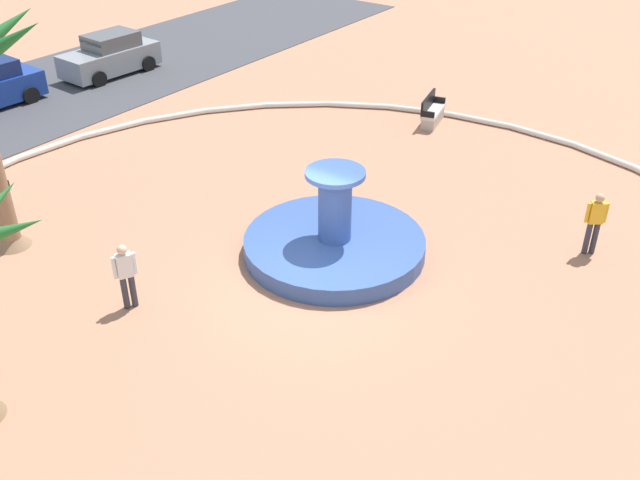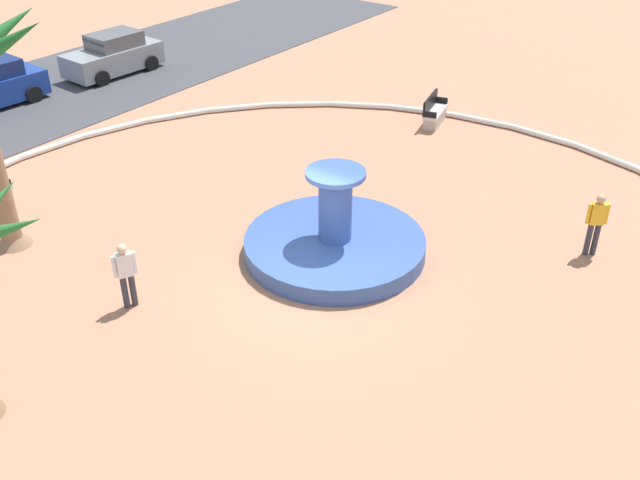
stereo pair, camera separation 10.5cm
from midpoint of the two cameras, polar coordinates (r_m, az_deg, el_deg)
ground_plane at (r=16.72m, az=-0.71°, el=-3.69°), size 80.00×80.00×0.00m
plaza_curb at (r=16.66m, az=-0.71°, el=-3.41°), size 23.28×23.28×0.20m
fountain at (r=17.74m, az=0.99°, el=-0.17°), size 4.52×4.52×2.28m
bench_west at (r=25.60m, az=8.83°, el=9.92°), size 1.67×0.85×1.00m
person_cyclist_photo at (r=18.66m, az=20.96°, el=1.46°), size 0.36×0.45×1.67m
person_pedestrian_stroll at (r=16.13m, az=-15.43°, el=-2.56°), size 0.48×0.34×1.62m
parked_car_third at (r=31.37m, az=-16.52°, el=13.93°), size 4.08×2.07×1.67m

